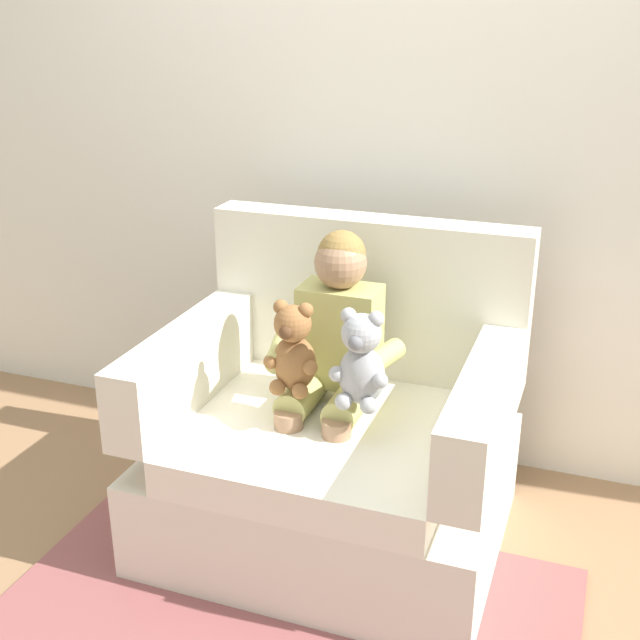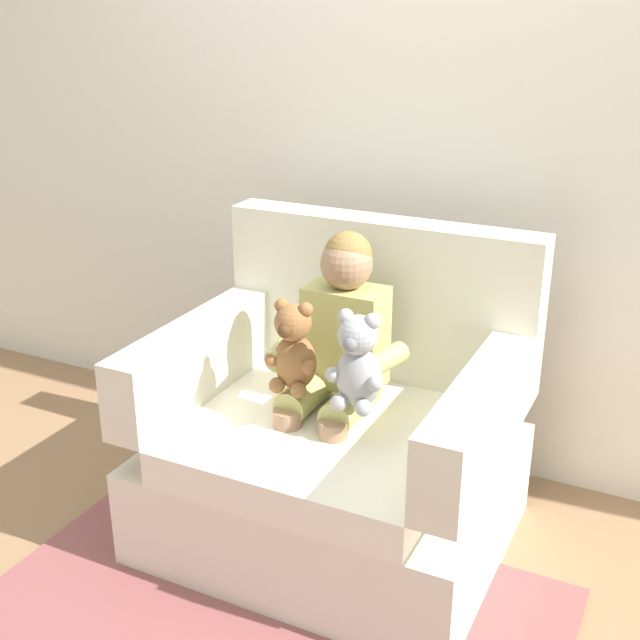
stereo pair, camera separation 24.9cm
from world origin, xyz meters
name	(u,v)px [view 2 (the right image)]	position (x,y,z in m)	size (l,w,h in m)	color
ground_plane	(332,535)	(0.00, 0.00, 0.00)	(8.00, 8.00, 0.00)	#936D4C
back_wall	(421,124)	(0.00, 0.73, 1.30)	(6.00, 0.10, 2.60)	silver
armchair	(338,445)	(0.00, 0.04, 0.33)	(1.12, 0.92, 1.03)	silver
seated_child	(337,347)	(-0.02, 0.07, 0.67)	(0.45, 0.39, 0.82)	tan
plush_brown	(294,349)	(-0.10, -0.07, 0.71)	(0.18, 0.15, 0.30)	brown
plush_grey	(358,363)	(0.12, -0.09, 0.71)	(0.18, 0.15, 0.31)	#9E9EA3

